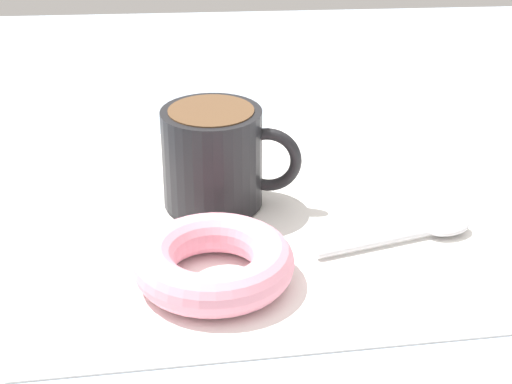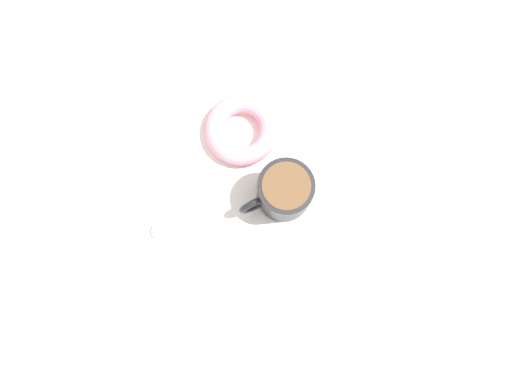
% 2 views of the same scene
% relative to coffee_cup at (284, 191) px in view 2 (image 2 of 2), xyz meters
% --- Properties ---
extents(ground_plane, '(1.20, 1.20, 0.02)m').
position_rel_coffee_cup_xyz_m(ground_plane, '(0.06, -0.04, -0.05)').
color(ground_plane, '#99A8B7').
extents(napkin, '(0.36, 0.36, 0.00)m').
position_rel_coffee_cup_xyz_m(napkin, '(0.03, -0.02, -0.04)').
color(napkin, white).
rests_on(napkin, ground_plane).
extents(coffee_cup, '(0.11, 0.08, 0.08)m').
position_rel_coffee_cup_xyz_m(coffee_cup, '(0.00, 0.00, 0.00)').
color(coffee_cup, black).
rests_on(coffee_cup, napkin).
extents(donut, '(0.11, 0.11, 0.03)m').
position_rel_coffee_cup_xyz_m(donut, '(-0.00, -0.11, -0.03)').
color(donut, pink).
rests_on(donut, napkin).
extents(spoon, '(0.12, 0.05, 0.01)m').
position_rel_coffee_cup_xyz_m(spoon, '(0.15, -0.06, -0.04)').
color(spoon, silver).
rests_on(spoon, napkin).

